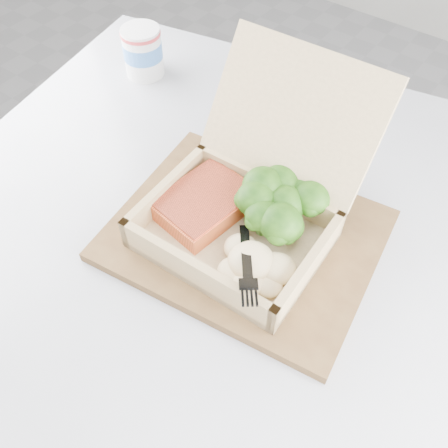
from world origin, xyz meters
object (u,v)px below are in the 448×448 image
Objects in this scene: cafe_table at (225,318)px; takeout_container at (253,194)px; paper_cup at (143,50)px; serving_tray at (245,235)px.

takeout_container is (0.01, 0.04, 0.25)m from cafe_table.
cafe_table is at bearing -32.99° from paper_cup.
serving_tray is 3.89× the size of paper_cup.
takeout_container is at bearing -26.36° from paper_cup.
paper_cup is (-0.33, 0.16, -0.01)m from takeout_container.
serving_tray is 0.06m from takeout_container.
cafe_table is 0.25m from takeout_container.
serving_tray is 0.39m from paper_cup.
takeout_container reaches higher than paper_cup.
cafe_table is at bearing -124.59° from serving_tray.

